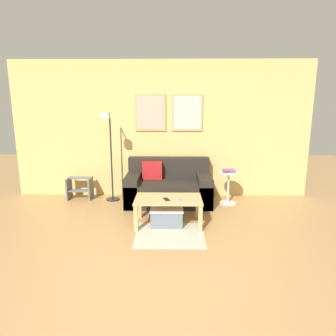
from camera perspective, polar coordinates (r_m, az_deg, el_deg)
name	(u,v)px	position (r m, az deg, el deg)	size (l,w,h in m)	color
ground_plane	(148,310)	(2.90, -3.91, -25.40)	(16.00, 16.00, 0.00)	tan
wall_back	(162,129)	(5.71, -1.22, 7.36)	(5.60, 0.09, 2.55)	#D6B76B
area_rug	(170,235)	(4.21, 0.36, -12.57)	(0.94, 0.83, 0.01)	#B2B79E
couch	(168,187)	(5.44, 0.06, -3.73)	(1.51, 0.87, 0.78)	#28231E
coffee_table	(168,203)	(4.44, 0.05, -6.65)	(0.98, 0.58, 0.40)	tan
storage_bin	(167,216)	(4.51, -0.24, -9.10)	(0.48, 0.40, 0.26)	slate
floor_lamp	(109,150)	(5.37, -11.13, 3.41)	(0.25, 0.52, 1.61)	black
side_table	(228,185)	(5.45, 11.42, -3.13)	(0.35, 0.35, 0.58)	silver
book_stack	(229,171)	(5.38, 11.55, -0.52)	(0.25, 0.18, 0.05)	#4C4C51
remote_control	(179,200)	(4.33, 2.11, -6.04)	(0.04, 0.15, 0.02)	#99999E
cell_phone	(166,199)	(4.37, -0.29, -5.97)	(0.07, 0.14, 0.01)	black
step_stool	(80,187)	(5.89, -16.45, -3.55)	(0.44, 0.30, 0.40)	slate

